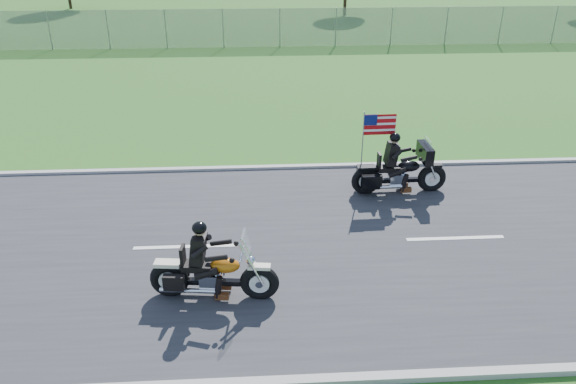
{
  "coord_description": "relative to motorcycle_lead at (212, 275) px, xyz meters",
  "views": [
    {
      "loc": [
        -0.36,
        -10.47,
        6.59
      ],
      "look_at": [
        0.26,
        0.0,
        1.31
      ],
      "focal_mm": 35.0,
      "sensor_mm": 36.0,
      "label": 1
    }
  ],
  "objects": [
    {
      "name": "ground",
      "position": [
        1.27,
        1.77,
        -0.52
      ],
      "size": [
        420.0,
        420.0,
        0.0
      ],
      "primitive_type": "plane",
      "color": "#29581B",
      "rests_on": "ground"
    },
    {
      "name": "road",
      "position": [
        1.27,
        1.77,
        -0.5
      ],
      "size": [
        120.0,
        8.0,
        0.04
      ],
      "primitive_type": "cube",
      "color": "#28282B",
      "rests_on": "ground"
    },
    {
      "name": "curb_north",
      "position": [
        1.27,
        5.82,
        -0.47
      ],
      "size": [
        120.0,
        0.18,
        0.12
      ],
      "primitive_type": "cube",
      "color": "#9E9B93",
      "rests_on": "ground"
    },
    {
      "name": "curb_south",
      "position": [
        1.27,
        -2.28,
        -0.47
      ],
      "size": [
        120.0,
        0.18,
        0.12
      ],
      "primitive_type": "cube",
      "color": "#9E9B93",
      "rests_on": "ground"
    },
    {
      "name": "fence",
      "position": [
        -3.73,
        21.77,
        0.48
      ],
      "size": [
        60.0,
        0.03,
        2.0
      ],
      "primitive_type": "cube",
      "color": "gray",
      "rests_on": "ground"
    },
    {
      "name": "motorcycle_lead",
      "position": [
        0.0,
        0.0,
        0.0
      ],
      "size": [
        2.45,
        0.76,
        1.65
      ],
      "rotation": [
        0.0,
        0.0,
        -0.11
      ],
      "color": "black",
      "rests_on": "ground"
    },
    {
      "name": "motorcycle_follow",
      "position": [
        4.53,
        4.16,
        0.05
      ],
      "size": [
        2.49,
        0.82,
        2.08
      ],
      "rotation": [
        0.0,
        0.0,
        0.03
      ],
      "color": "black",
      "rests_on": "ground"
    }
  ]
}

